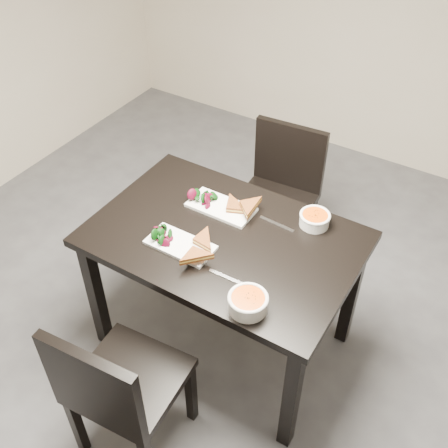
% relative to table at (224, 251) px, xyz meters
% --- Properties ---
extents(ground, '(5.00, 5.00, 0.00)m').
position_rel_table_xyz_m(ground, '(0.40, -0.41, -0.65)').
color(ground, '#47474C').
rests_on(ground, ground).
extents(room_shell, '(5.02, 5.02, 2.81)m').
position_rel_table_xyz_m(room_shell, '(0.40, -0.41, 1.18)').
color(room_shell, beige).
rests_on(room_shell, ground).
extents(table, '(1.20, 0.80, 0.75)m').
position_rel_table_xyz_m(table, '(0.00, 0.00, 0.00)').
color(table, black).
rests_on(table, ground).
extents(chair_near, '(0.45, 0.45, 0.85)m').
position_rel_table_xyz_m(chair_near, '(-0.05, -0.74, -0.17)').
color(chair_near, black).
rests_on(chair_near, ground).
extents(chair_far, '(0.45, 0.45, 0.85)m').
position_rel_table_xyz_m(chair_far, '(-0.08, 0.75, -0.17)').
color(chair_far, black).
rests_on(chair_far, ground).
extents(plate_near, '(0.30, 0.15, 0.02)m').
position_rel_table_xyz_m(plate_near, '(-0.13, -0.16, 0.11)').
color(plate_near, white).
rests_on(plate_near, table).
extents(sandwich_near, '(0.16, 0.13, 0.05)m').
position_rel_table_xyz_m(sandwich_near, '(-0.06, -0.14, 0.14)').
color(sandwich_near, '#94481F').
rests_on(sandwich_near, plate_near).
extents(salad_near, '(0.09, 0.08, 0.04)m').
position_rel_table_xyz_m(salad_near, '(-0.23, -0.16, 0.13)').
color(salad_near, black).
rests_on(salad_near, plate_near).
extents(soup_bowl_near, '(0.16, 0.16, 0.07)m').
position_rel_table_xyz_m(soup_bowl_near, '(0.30, -0.31, 0.14)').
color(soup_bowl_near, white).
rests_on(soup_bowl_near, table).
extents(cutlery_near, '(0.18, 0.02, 0.00)m').
position_rel_table_xyz_m(cutlery_near, '(0.15, -0.21, 0.10)').
color(cutlery_near, silver).
rests_on(cutlery_near, table).
extents(plate_far, '(0.32, 0.16, 0.02)m').
position_rel_table_xyz_m(plate_far, '(-0.11, 0.16, 0.11)').
color(plate_far, white).
rests_on(plate_far, table).
extents(sandwich_far, '(0.19, 0.17, 0.05)m').
position_rel_table_xyz_m(sandwich_far, '(-0.05, 0.14, 0.14)').
color(sandwich_far, '#94481F').
rests_on(sandwich_far, plate_far).
extents(salad_far, '(0.10, 0.09, 0.04)m').
position_rel_table_xyz_m(salad_far, '(-0.21, 0.16, 0.14)').
color(salad_far, black).
rests_on(salad_far, plate_far).
extents(soup_bowl_far, '(0.14, 0.14, 0.06)m').
position_rel_table_xyz_m(soup_bowl_far, '(0.31, 0.28, 0.13)').
color(soup_bowl_far, white).
rests_on(soup_bowl_far, table).
extents(cutlery_far, '(0.18, 0.03, 0.00)m').
position_rel_table_xyz_m(cutlery_far, '(0.17, 0.19, 0.10)').
color(cutlery_far, silver).
rests_on(cutlery_far, table).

